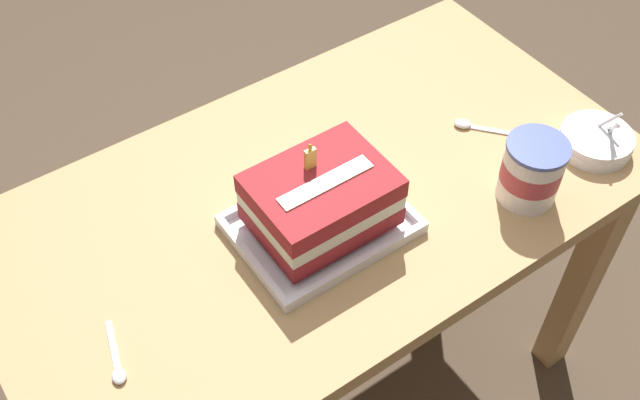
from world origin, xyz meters
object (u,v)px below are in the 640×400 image
serving_spoon_near_tray (470,125)px  serving_spoon_by_bowls (117,367)px  foil_tray (321,226)px  ice_cream_tub (532,171)px  birthday_cake (321,199)px  bowl_stack (596,141)px

serving_spoon_near_tray → serving_spoon_by_bowls: bearing=-173.6°
foil_tray → ice_cream_tub: size_ratio=2.34×
serving_spoon_near_tray → birthday_cake: bearing=-173.7°
foil_tray → serving_spoon_by_bowls: 0.40m
bowl_stack → serving_spoon_by_bowls: (-0.94, 0.09, -0.01)m
foil_tray → serving_spoon_near_tray: foil_tray is taller
bowl_stack → serving_spoon_near_tray: bowl_stack is taller
bowl_stack → foil_tray: bearing=166.0°
bowl_stack → serving_spoon_near_tray: 0.23m
serving_spoon_near_tray → serving_spoon_by_bowls: size_ratio=0.94×
serving_spoon_near_tray → bowl_stack: bearing=-48.6°
birthday_cake → serving_spoon_near_tray: birthday_cake is taller
serving_spoon_by_bowls → serving_spoon_near_tray: bearing=6.4°
foil_tray → serving_spoon_near_tray: 0.38m
ice_cream_tub → bowl_stack: bearing=3.2°
ice_cream_tub → serving_spoon_by_bowls: ice_cream_tub is taller
foil_tray → bowl_stack: bowl_stack is taller
foil_tray → serving_spoon_near_tray: (0.38, 0.04, -0.00)m
birthday_cake → ice_cream_tub: (0.34, -0.14, -0.01)m
foil_tray → ice_cream_tub: bearing=-22.8°
foil_tray → bowl_stack: bearing=-14.0°
foil_tray → serving_spoon_by_bowls: (-0.40, -0.05, -0.00)m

